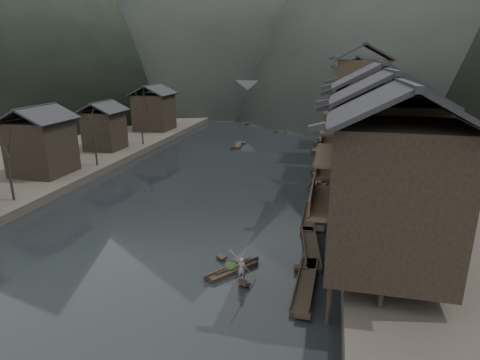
% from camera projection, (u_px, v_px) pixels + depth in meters
% --- Properties ---
extents(water, '(300.00, 300.00, 0.00)m').
position_uv_depth(water, '(169.00, 228.00, 36.04)').
color(water, black).
rests_on(water, ground).
extents(right_bank, '(40.00, 200.00, 1.80)m').
position_uv_depth(right_bank, '(465.00, 145.00, 65.39)').
color(right_bank, '#2D2823').
rests_on(right_bank, ground).
extents(left_bank, '(40.00, 200.00, 1.20)m').
position_uv_depth(left_bank, '(84.00, 130.00, 80.67)').
color(left_bank, '#2D2823').
rests_on(left_bank, ground).
extents(stilt_houses, '(9.00, 67.60, 16.74)m').
position_uv_depth(stilt_houses, '(365.00, 107.00, 47.89)').
color(stilt_houses, black).
rests_on(stilt_houses, ground).
extents(left_houses, '(8.10, 53.20, 8.73)m').
position_uv_depth(left_houses, '(89.00, 123.00, 57.53)').
color(left_houses, black).
rests_on(left_houses, left_bank).
extents(bare_trees, '(3.87, 42.03, 7.73)m').
position_uv_depth(bare_trees, '(59.00, 131.00, 46.09)').
color(bare_trees, black).
rests_on(bare_trees, left_bank).
extents(moored_sampans, '(3.05, 56.90, 0.47)m').
position_uv_depth(moored_sampans, '(317.00, 179.00, 49.86)').
color(moored_sampans, black).
rests_on(moored_sampans, water).
extents(midriver_boats, '(11.20, 30.35, 0.44)m').
position_uv_depth(midriver_boats, '(258.00, 131.00, 82.01)').
color(midriver_boats, black).
rests_on(midriver_boats, water).
extents(stone_bridge, '(40.00, 6.00, 9.00)m').
position_uv_depth(stone_bridge, '(279.00, 96.00, 101.52)').
color(stone_bridge, '#4C4C4F').
rests_on(stone_bridge, ground).
extents(hero_sampan, '(3.41, 4.08, 0.43)m').
position_uv_depth(hero_sampan, '(232.00, 269.00, 28.71)').
color(hero_sampan, black).
rests_on(hero_sampan, water).
extents(cargo_heap, '(1.00, 1.31, 0.60)m').
position_uv_depth(cargo_heap, '(231.00, 261.00, 28.74)').
color(cargo_heap, black).
rests_on(cargo_heap, hero_sampan).
extents(boatman, '(0.64, 0.44, 1.68)m').
position_uv_depth(boatman, '(242.00, 266.00, 27.01)').
color(boatman, '#5E5E61').
rests_on(boatman, hero_sampan).
extents(bamboo_pole, '(1.66, 1.74, 3.11)m').
position_uv_depth(bamboo_pole, '(245.00, 234.00, 26.26)').
color(bamboo_pole, '#8C7A51').
rests_on(bamboo_pole, boatman).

